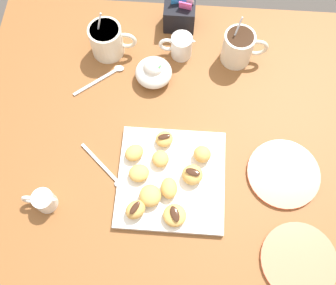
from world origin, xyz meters
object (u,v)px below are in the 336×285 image
at_px(dining_table, 166,149).
at_px(beignet_2, 150,196).
at_px(beignet_4, 169,188).
at_px(beignet_8, 135,210).
at_px(beignet_9, 139,173).
at_px(saucer_coral_left, 299,261).
at_px(ice_cream_bowl, 154,72).
at_px(pastry_plate_square, 171,179).
at_px(beignet_0, 202,154).
at_px(coffee_mug_cream_right, 239,47).
at_px(saucer_coral_right, 283,174).
at_px(beignet_5, 192,175).
at_px(cream_pitcher_white, 181,46).
at_px(sugar_caddy, 179,15).
at_px(beignet_6, 160,159).
at_px(beignet_1, 134,153).
at_px(beignet_3, 175,215).
at_px(beignet_7, 166,139).
at_px(coffee_mug_cream_left, 107,40).
at_px(chocolate_sauce_pitcher, 44,200).

height_order(dining_table, beignet_2, beignet_2).
xyz_separation_m(beignet_4, beignet_8, (-0.08, -0.06, 0.00)).
height_order(beignet_4, beignet_9, beignet_4).
distance_m(saucer_coral_left, beignet_4, 0.35).
bearing_deg(ice_cream_bowl, pastry_plate_square, -76.91).
distance_m(beignet_0, beignet_2, 0.17).
height_order(coffee_mug_cream_right, saucer_coral_right, coffee_mug_cream_right).
xyz_separation_m(ice_cream_bowl, beignet_5, (0.12, -0.29, 0.00)).
bearing_deg(beignet_9, cream_pitcher_white, 77.99).
bearing_deg(beignet_5, beignet_2, -148.85).
distance_m(pastry_plate_square, beignet_8, 0.12).
distance_m(sugar_caddy, beignet_5, 0.49).
relative_size(dining_table, coffee_mug_cream_right, 6.89).
distance_m(beignet_4, beignet_8, 0.10).
relative_size(saucer_coral_left, beignet_6, 4.03).
xyz_separation_m(saucer_coral_right, beignet_1, (-0.38, 0.02, 0.03)).
relative_size(sugar_caddy, beignet_2, 1.90).
distance_m(beignet_3, beignet_7, 0.20).
distance_m(saucer_coral_right, beignet_6, 0.32).
bearing_deg(beignet_1, ice_cream_bowl, 83.24).
distance_m(ice_cream_bowl, beignet_1, 0.25).
bearing_deg(dining_table, beignet_9, -112.88).
relative_size(coffee_mug_cream_right, sugar_caddy, 1.43).
relative_size(beignet_1, beignet_6, 1.12).
bearing_deg(coffee_mug_cream_left, cream_pitcher_white, 1.06).
bearing_deg(saucer_coral_right, chocolate_sauce_pitcher, -168.64).
distance_m(dining_table, sugar_caddy, 0.39).
relative_size(dining_table, beignet_4, 19.36).
bearing_deg(coffee_mug_cream_left, beignet_5, -55.52).
height_order(chocolate_sauce_pitcher, beignet_9, chocolate_sauce_pitcher).
xyz_separation_m(dining_table, beignet_8, (-0.05, -0.23, 0.16)).
bearing_deg(beignet_7, beignet_9, -122.10).
bearing_deg(beignet_8, saucer_coral_right, 19.07).
distance_m(beignet_0, beignet_9, 0.17).
distance_m(coffee_mug_cream_left, beignet_9, 0.40).
bearing_deg(beignet_9, saucer_coral_left, -24.61).
bearing_deg(beignet_8, beignet_2, 48.59).
bearing_deg(beignet_0, saucer_coral_left, -45.25).
relative_size(chocolate_sauce_pitcher, beignet_4, 1.70).
height_order(coffee_mug_cream_right, beignet_2, coffee_mug_cream_right).
relative_size(beignet_1, beignet_2, 0.90).
bearing_deg(beignet_2, beignet_5, 31.15).
relative_size(pastry_plate_square, beignet_6, 5.96).
bearing_deg(pastry_plate_square, saucer_coral_left, -29.72).
relative_size(beignet_1, beignet_5, 0.96).
xyz_separation_m(ice_cream_bowl, chocolate_sauce_pitcher, (-0.23, -0.38, -0.00)).
xyz_separation_m(beignet_2, beignet_3, (0.06, -0.04, -0.00)).
height_order(saucer_coral_right, beignet_9, beignet_9).
xyz_separation_m(sugar_caddy, beignet_5, (0.06, -0.49, -0.01)).
height_order(coffee_mug_cream_right, beignet_1, coffee_mug_cream_right).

